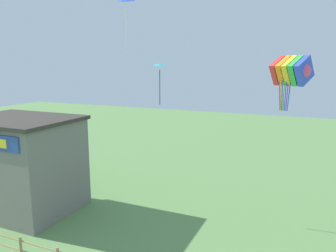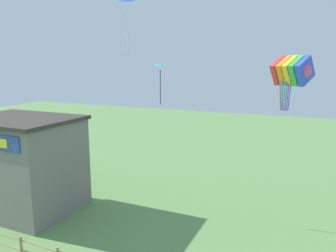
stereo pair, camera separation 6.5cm
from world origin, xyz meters
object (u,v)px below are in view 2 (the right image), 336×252
Objects in this scene: kite_cyan_delta at (160,68)px; kite_rainbow_parafoil at (292,71)px; seaside_building at (22,163)px; kite_blue_delta at (127,2)px.

kite_rainbow_parafoil is at bearing 5.32° from kite_cyan_delta.
kite_cyan_delta is (8.30, 3.80, 6.20)m from seaside_building.
kite_cyan_delta is (-7.69, -0.72, 0.15)m from kite_rainbow_parafoil.
kite_blue_delta is (5.85, 4.05, 10.31)m from seaside_building.
seaside_building is 2.08× the size of kite_blue_delta.
kite_blue_delta is (-10.13, -0.47, 4.26)m from kite_rainbow_parafoil.
kite_rainbow_parafoil reaches higher than kite_cyan_delta.
kite_cyan_delta is (2.44, -0.24, -4.11)m from kite_blue_delta.
kite_rainbow_parafoil is 11.00m from kite_blue_delta.
kite_blue_delta reaches higher than kite_rainbow_parafoil.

